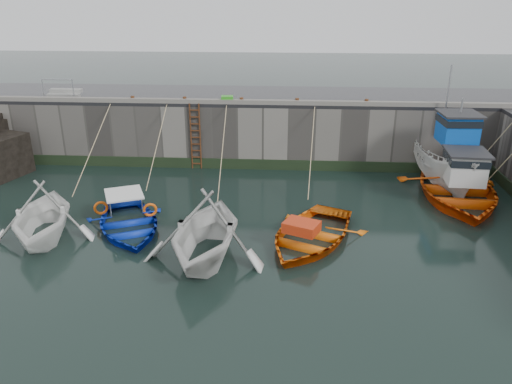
# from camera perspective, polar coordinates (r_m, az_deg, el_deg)

# --- Properties ---
(ground) EXTENTS (120.00, 120.00, 0.00)m
(ground) POSITION_cam_1_polar(r_m,az_deg,el_deg) (15.43, -5.86, -9.63)
(ground) COLOR black
(ground) RESTS_ON ground
(quay_back) EXTENTS (30.00, 5.00, 3.00)m
(quay_back) POSITION_cam_1_polar(r_m,az_deg,el_deg) (26.38, -1.60, 7.56)
(quay_back) COLOR slate
(quay_back) RESTS_ON ground
(road_back) EXTENTS (30.00, 5.00, 0.16)m
(road_back) POSITION_cam_1_polar(r_m,az_deg,el_deg) (26.04, -1.64, 10.93)
(road_back) COLOR black
(road_back) RESTS_ON quay_back
(kerb_back) EXTENTS (30.00, 0.30, 0.20)m
(kerb_back) POSITION_cam_1_polar(r_m,az_deg,el_deg) (23.71, -2.18, 10.27)
(kerb_back) COLOR slate
(kerb_back) RESTS_ON road_back
(algae_back) EXTENTS (30.00, 0.08, 0.50)m
(algae_back) POSITION_cam_1_polar(r_m,az_deg,el_deg) (24.32, -2.12, 3.22)
(algae_back) COLOR black
(algae_back) RESTS_ON ground
(ladder) EXTENTS (0.51, 0.08, 3.20)m
(ladder) POSITION_cam_1_polar(r_m,az_deg,el_deg) (24.16, -6.93, 6.28)
(ladder) COLOR #3F1E0F
(ladder) RESTS_ON ground
(boat_near_white) EXTENTS (4.79, 5.23, 2.34)m
(boat_near_white) POSITION_cam_1_polar(r_m,az_deg,el_deg) (19.18, -22.94, -4.75)
(boat_near_white) COLOR white
(boat_near_white) RESTS_ON ground
(boat_near_white_rope) EXTENTS (0.04, 5.85, 3.10)m
(boat_near_white_rope) POSITION_cam_1_polar(r_m,az_deg,el_deg) (23.45, -17.66, 0.79)
(boat_near_white_rope) COLOR tan
(boat_near_white_rope) RESTS_ON ground
(boat_near_blue) EXTENTS (4.65, 5.30, 0.91)m
(boat_near_blue) POSITION_cam_1_polar(r_m,az_deg,el_deg) (18.83, -14.35, -4.11)
(boat_near_blue) COLOR #0C2CBA
(boat_near_blue) RESTS_ON ground
(boat_near_blue_rope) EXTENTS (0.04, 5.12, 3.10)m
(boat_near_blue_rope) POSITION_cam_1_polar(r_m,az_deg,el_deg) (22.97, -10.91, 1.02)
(boat_near_blue_rope) COLOR tan
(boat_near_blue_rope) RESTS_ON ground
(boat_near_blacktrim) EXTENTS (4.56, 5.18, 2.57)m
(boat_near_blacktrim) POSITION_cam_1_polar(r_m,az_deg,el_deg) (16.46, -5.69, -7.46)
(boat_near_blacktrim) COLOR silver
(boat_near_blacktrim) RESTS_ON ground
(boat_near_blacktrim_rope) EXTENTS (0.04, 6.83, 3.10)m
(boat_near_blacktrim_rope) POSITION_cam_1_polar(r_m,az_deg,el_deg) (21.51, -3.32, -0.07)
(boat_near_blacktrim_rope) COLOR tan
(boat_near_blacktrim_rope) RESTS_ON ground
(boat_near_navy) EXTENTS (5.13, 5.83, 1.00)m
(boat_near_navy) POSITION_cam_1_polar(r_m,az_deg,el_deg) (17.52, 6.15, -5.55)
(boat_near_navy) COLOR orange
(boat_near_navy) RESTS_ON ground
(boat_near_navy_rope) EXTENTS (0.04, 5.55, 3.10)m
(boat_near_navy_rope) POSITION_cam_1_polar(r_m,az_deg,el_deg) (22.03, 5.71, 0.40)
(boat_near_navy_rope) COLOR tan
(boat_near_navy_rope) RESTS_ON ground
(boat_far_white) EXTENTS (2.57, 6.41, 5.45)m
(boat_far_white) POSITION_cam_1_polar(r_m,az_deg,el_deg) (23.65, 21.06, 3.20)
(boat_far_white) COLOR white
(boat_far_white) RESTS_ON ground
(boat_far_orange) EXTENTS (4.95, 6.64, 4.31)m
(boat_far_orange) POSITION_cam_1_polar(r_m,az_deg,el_deg) (22.34, 22.01, 0.30)
(boat_far_orange) COLOR #EA520C
(boat_far_orange) RESTS_ON ground
(fish_crate) EXTENTS (0.59, 0.50, 0.33)m
(fish_crate) POSITION_cam_1_polar(r_m,az_deg,el_deg) (23.89, -3.30, 10.51)
(fish_crate) COLOR green
(fish_crate) RESTS_ON road_back
(railing) EXTENTS (1.60, 1.05, 1.00)m
(railing) POSITION_cam_1_polar(r_m,az_deg,el_deg) (27.05, -21.03, 10.54)
(railing) COLOR #A5A8AD
(railing) RESTS_ON road_back
(bollard_a) EXTENTS (0.18, 0.18, 0.28)m
(bollard_a) POSITION_cam_1_polar(r_m,az_deg,el_deg) (24.81, -13.91, 10.28)
(bollard_a) COLOR #3F1E0F
(bollard_a) RESTS_ON road_back
(bollard_b) EXTENTS (0.18, 0.18, 0.28)m
(bollard_b) POSITION_cam_1_polar(r_m,az_deg,el_deg) (24.18, -8.16, 10.40)
(bollard_b) COLOR #3F1E0F
(bollard_b) RESTS_ON road_back
(bollard_c) EXTENTS (0.18, 0.18, 0.28)m
(bollard_c) POSITION_cam_1_polar(r_m,az_deg,el_deg) (23.78, -1.67, 10.41)
(bollard_c) COLOR #3F1E0F
(bollard_c) RESTS_ON road_back
(bollard_d) EXTENTS (0.18, 0.18, 0.28)m
(bollard_d) POSITION_cam_1_polar(r_m,az_deg,el_deg) (23.68, 4.71, 10.30)
(bollard_d) COLOR #3F1E0F
(bollard_d) RESTS_ON road_back
(bollard_e) EXTENTS (0.18, 0.18, 0.28)m
(bollard_e) POSITION_cam_1_polar(r_m,az_deg,el_deg) (23.95, 12.51, 9.99)
(bollard_e) COLOR #3F1E0F
(bollard_e) RESTS_ON road_back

